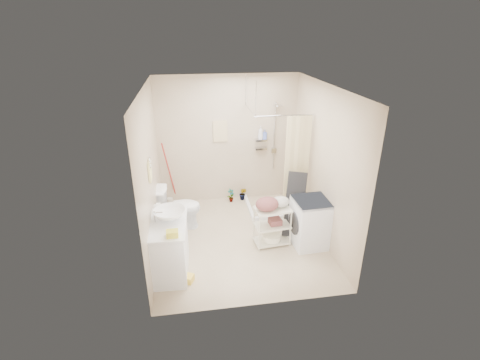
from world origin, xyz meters
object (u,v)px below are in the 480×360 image
object	(u,v)px
washing_machine	(310,222)
laundry_rack	(272,223)
vanity	(170,248)
toilet	(179,207)

from	to	relation	value
washing_machine	laundry_rack	bearing A→B (deg)	167.14
washing_machine	laundry_rack	size ratio (longest dim) A/B	1.03
vanity	toilet	xyz separation A→B (m)	(0.12, 1.29, -0.02)
vanity	washing_machine	xyz separation A→B (m)	(2.30, 0.38, -0.00)
vanity	laundry_rack	world-z (taller)	vanity
vanity	toilet	world-z (taller)	vanity
laundry_rack	toilet	bearing A→B (deg)	146.58
laundry_rack	vanity	bearing A→B (deg)	-169.94
toilet	laundry_rack	distance (m)	1.75
vanity	laundry_rack	size ratio (longest dim) A/B	1.18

